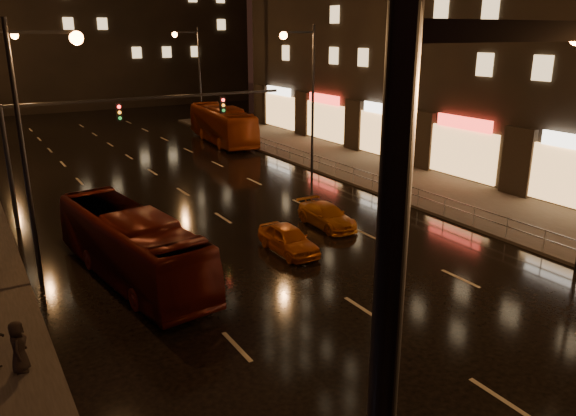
{
  "coord_description": "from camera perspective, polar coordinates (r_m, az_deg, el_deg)",
  "views": [
    {
      "loc": [
        -11.61,
        -10.23,
        9.49
      ],
      "look_at": [
        -0.18,
        8.91,
        2.5
      ],
      "focal_mm": 35.0,
      "sensor_mm": 36.0,
      "label": 1
    }
  ],
  "objects": [
    {
      "name": "ground",
      "position": [
        33.74,
        -9.43,
        0.84
      ],
      "size": [
        140.0,
        140.0,
        0.0
      ],
      "primitive_type": "plane",
      "color": "black",
      "rests_on": "ground"
    },
    {
      "name": "sidewalk_right",
      "position": [
        36.81,
        13.56,
        2.1
      ],
      "size": [
        7.0,
        70.0,
        0.15
      ],
      "primitive_type": "cube",
      "color": "#38332D",
      "rests_on": "ground"
    },
    {
      "name": "traffic_signal",
      "position": [
        31.29,
        -18.57,
        7.78
      ],
      "size": [
        15.31,
        0.32,
        6.2
      ],
      "color": "black",
      "rests_on": "ground"
    },
    {
      "name": "railing_right",
      "position": [
        36.69,
        6.67,
        3.75
      ],
      "size": [
        0.05,
        56.0,
        1.0
      ],
      "color": "#99999E",
      "rests_on": "sidewalk_right"
    },
    {
      "name": "bus_red",
      "position": [
        23.17,
        -15.64,
        -3.65
      ],
      "size": [
        3.68,
        10.43,
        2.84
      ],
      "primitive_type": "imported",
      "rotation": [
        0.0,
        0.0,
        0.13
      ],
      "color": "#51120B",
      "rests_on": "ground"
    },
    {
      "name": "bus_curb",
      "position": [
        51.03,
        -6.71,
        8.42
      ],
      "size": [
        3.96,
        11.81,
        3.23
      ],
      "primitive_type": "imported",
      "rotation": [
        0.0,
        0.0,
        -0.11
      ],
      "color": "maroon",
      "rests_on": "ground"
    },
    {
      "name": "taxi_near",
      "position": [
        25.21,
        0.02,
        -3.18
      ],
      "size": [
        1.48,
        3.67,
        1.25
      ],
      "primitive_type": "imported",
      "rotation": [
        0.0,
        0.0,
        0.0
      ],
      "color": "#BA5611",
      "rests_on": "ground"
    },
    {
      "name": "taxi_far",
      "position": [
        28.63,
        3.96,
        -0.79
      ],
      "size": [
        1.62,
        3.91,
        1.13
      ],
      "primitive_type": "imported",
      "rotation": [
        0.0,
        0.0,
        -0.01
      ],
      "color": "#BB6111",
      "rests_on": "ground"
    },
    {
      "name": "pedestrian_c",
      "position": [
        18.18,
        -25.7,
        -12.56
      ],
      "size": [
        0.69,
        0.87,
        1.56
      ],
      "primitive_type": "imported",
      "rotation": [
        0.0,
        0.0,
        1.29
      ],
      "color": "black",
      "rests_on": "sidewalk_left"
    }
  ]
}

